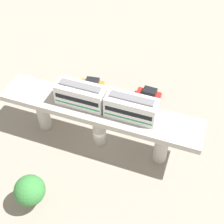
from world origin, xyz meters
TOP-DOWN VIEW (x-y plane):
  - ground_plane at (0.00, 0.00)m, footprint 120.00×120.00m
  - viaduct at (0.00, 0.00)m, footprint 5.20×28.00m
  - train at (0.00, 1.03)m, footprint 2.64×13.55m
  - parked_car_red at (-12.00, 4.32)m, footprint 1.99×4.28m
  - parked_car_yellow at (-7.47, -1.64)m, footprint 2.34×4.40m
  - parked_car_orange at (-11.13, -5.88)m, footprint 2.36×4.41m
  - tree_near_viaduct at (12.32, -3.95)m, footprint 3.71×3.71m

SIDE VIEW (x-z plane):
  - ground_plane at x=0.00m, z-range 0.00..0.00m
  - parked_car_red at x=-12.00m, z-range -0.14..1.62m
  - parked_car_yellow at x=-7.47m, z-range -0.14..1.62m
  - parked_car_orange at x=-11.13m, z-range -0.14..1.62m
  - tree_near_viaduct at x=12.32m, z-range 0.85..6.28m
  - viaduct at x=0.00m, z-range 1.85..9.02m
  - train at x=0.00m, z-range 7.08..10.32m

